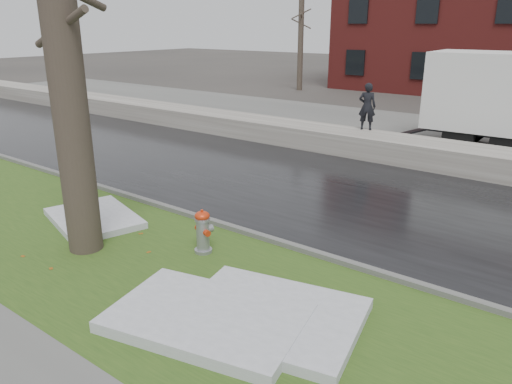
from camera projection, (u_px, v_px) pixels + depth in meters
The scene contains 14 objects.
ground at pixel (207, 250), 9.80m from camera, with size 120.00×120.00×0.00m, color #47423D.
verge at pixel (159, 272), 8.86m from camera, with size 60.00×4.50×0.04m, color #2C4B19.
road at pixel (323, 191), 13.18m from camera, with size 60.00×7.00×0.03m, color black.
parking_lot at pixel (432, 136), 19.57m from camera, with size 60.00×9.00×0.03m, color slate.
curb at pixel (239, 230), 10.53m from camera, with size 60.00×0.15×0.14m, color slate.
snowbank at pixel (389, 148), 16.22m from camera, with size 60.00×1.60×0.75m, color #B5B0A5.
bg_tree_left at pixel (301, 38), 32.19m from camera, with size 1.40×1.62×6.50m.
bg_tree_center at pixel (414, 38), 31.73m from camera, with size 1.40×1.62×6.50m.
fire_hydrant at pixel (203, 230), 9.47m from camera, with size 0.43×0.40×0.87m.
tree at pixel (61, 33), 8.48m from camera, with size 1.66×1.98×7.99m.
worker at pixel (367, 106), 16.91m from camera, with size 0.58×0.38×1.59m, color black.
snow_patch_near at pixel (270, 316), 7.37m from camera, with size 2.60×2.00×0.16m, color silver.
snow_patch_far at pixel (94, 218), 11.09m from camera, with size 2.20×1.60×0.14m, color silver.
snow_patch_side at pixel (207, 318), 7.29m from camera, with size 2.80×1.80×0.18m, color silver.
Camera 1 is at (6.20, -6.49, 4.22)m, focal length 35.00 mm.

